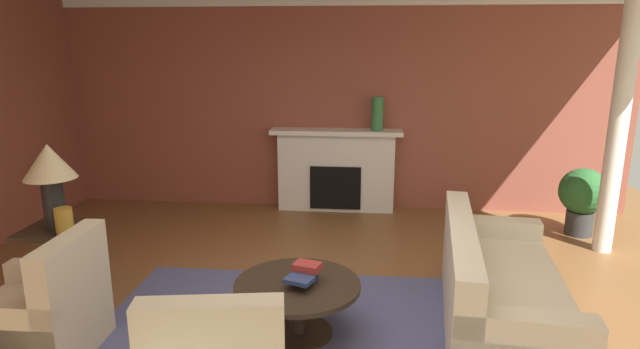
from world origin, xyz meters
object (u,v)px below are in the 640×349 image
Objects in this scene: sofa at (497,292)px; vase_mantel_right at (377,114)px; coffee_table at (297,296)px; potted_plant at (583,196)px; vase_on_side_table at (64,221)px; armchair_near_window at (41,318)px; fireplace at (336,172)px; table_lamp at (50,170)px; side_table at (61,259)px.

vase_mantel_right is (-0.97, 2.97, 1.07)m from sofa.
coffee_table is 2.20× the size of vase_mantel_right.
vase_on_side_table is at bearing -155.53° from potted_plant.
armchair_near_window is at bearing -167.59° from sofa.
coffee_table is (-0.09, -3.32, -0.21)m from fireplace.
sofa is at bearing 10.46° from coffee_table.
vase_mantel_right reaches higher than vase_on_side_table.
coffee_table is at bearing -9.72° from table_lamp.
sofa is 2.63× the size of potted_plant.
sofa is 1.63m from coffee_table.
armchair_near_window is 2.09× the size of vase_mantel_right.
armchair_near_window is 1.36× the size of side_table.
fireplace is 0.99m from vase_mantel_right.
coffee_table is 2.22m from side_table.
vase_mantel_right is 2.72m from potted_plant.
armchair_near_window is 1.27× the size of table_lamp.
fireplace is 1.89× the size of armchair_near_window.
vase_mantel_right is at bearing 56.35° from armchair_near_window.
armchair_near_window is at bearing -165.92° from coffee_table.
side_table is 0.82m from table_lamp.
table_lamp is at bearing 170.28° from coffee_table.
fireplace reaches higher than armchair_near_window.
sofa is at bearing -123.38° from potted_plant.
vase_mantel_right is 0.55× the size of potted_plant.
side_table is at bearing 0.00° from table_lamp.
vase_mantel_right is (0.55, -0.05, 0.83)m from fireplace.
sofa is 9.85× the size of vase_on_side_table.
side_table is at bearing -127.66° from fireplace.
vase_on_side_table is (0.15, -0.12, 0.41)m from side_table.
side_table is (-2.27, -2.94, -0.14)m from fireplace.
armchair_near_window is (-3.45, -0.76, 0.01)m from sofa.
table_lamp is at bearing -127.66° from fireplace.
fireplace reaches higher than vase_on_side_table.
vase_on_side_table is at bearing -38.66° from side_table.
vase_on_side_table reaches higher than potted_plant.
side_table reaches higher than coffee_table.
vase_on_side_table reaches higher than side_table.
potted_plant is at bearing -15.02° from vase_mantel_right.
table_lamp is (-2.19, 0.37, 0.89)m from coffee_table.
table_lamp is (-2.27, -2.94, 0.68)m from fireplace.
sofa is 4.81× the size of vase_mantel_right.
table_lamp is 0.46m from vase_on_side_table.
fireplace is 3.74m from vase_on_side_table.
vase_on_side_table is (-0.19, 0.72, 0.50)m from armchair_near_window.
table_lamp is at bearing -134.27° from vase_mantel_right.
sofa is at bearing 0.66° from vase_on_side_table.
side_table is 0.93× the size of table_lamp.
coffee_table is 2.39m from table_lamp.
fireplace reaches higher than coffee_table.
sofa is 3.31m from vase_mantel_right.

